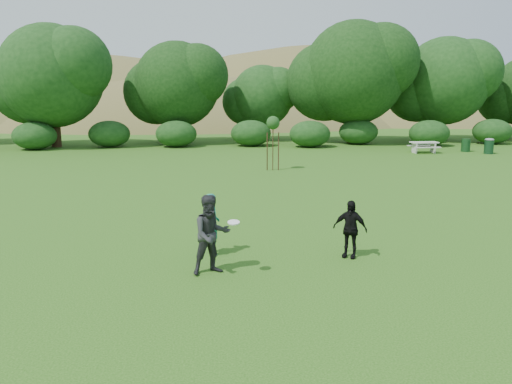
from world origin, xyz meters
The scene contains 11 objects.
ground centered at (0.00, 0.00, 0.00)m, with size 120.00×120.00×0.00m, color #19470C.
player_teal centered at (-1.33, 0.52, 0.79)m, with size 0.58×0.38×1.58m, color #1C7F68.
player_grey centered at (-1.35, -0.87, 0.92)m, with size 0.89×0.69×1.83m, color #292A2C.
player_black centered at (2.08, -0.03, 0.73)m, with size 0.86×0.36×1.46m, color black.
trash_can_near centered at (16.26, 21.40, 0.45)m, with size 0.60×0.60×0.90m, color #163E1C.
frisbee centered at (-0.86, -1.11, 1.25)m, with size 0.27×0.27×0.07m.
sapling centered at (1.88, 14.24, 2.42)m, with size 0.70×0.70×2.85m.
picnic_table centered at (13.04, 20.91, 0.52)m, with size 1.80×1.48×0.76m.
trash_can_lidded centered at (17.19, 20.08, 0.54)m, with size 0.60×0.60×1.05m.
hillside centered at (-0.56, 68.45, -11.97)m, with size 150.00×72.00×52.00m.
tree_row centered at (3.23, 28.68, 4.87)m, with size 53.92×10.38×9.62m.
Camera 1 is at (-1.30, -11.76, 4.08)m, focal length 35.00 mm.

